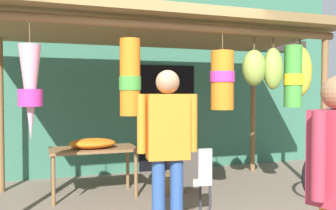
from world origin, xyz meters
TOP-DOWN VIEW (x-y plane):
  - shop_facade at (0.01, 2.68)m, footprint 9.13×0.29m
  - market_stall_canopy at (0.36, 0.83)m, footprint 4.82×2.31m
  - display_table at (-0.64, 1.23)m, footprint 1.21×0.62m
  - flower_heap_on_table at (-0.65, 1.19)m, footprint 0.65×0.46m
  - folding_chair at (0.32, -0.11)m, footprint 0.45×0.45m
  - wicker_basket_by_table at (0.48, 1.09)m, footprint 0.43×0.43m
  - customer_foreground at (-0.17, -0.65)m, footprint 0.59×0.27m

SIDE VIEW (x-z plane):
  - wicker_basket_by_table at x=0.48m, z-range 0.00..0.25m
  - folding_chair at x=0.32m, z-range 0.08..0.92m
  - display_table at x=-0.64m, z-range 0.27..0.96m
  - flower_heap_on_table at x=-0.65m, z-range 0.69..0.83m
  - customer_foreground at x=-0.17m, z-range 0.16..1.85m
  - shop_facade at x=0.01m, z-range 0.00..4.00m
  - market_stall_canopy at x=0.36m, z-range 0.94..3.43m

